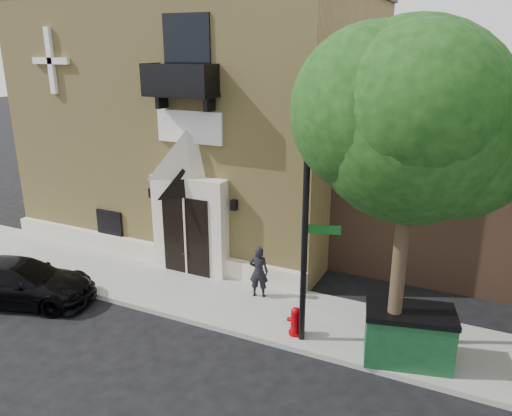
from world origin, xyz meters
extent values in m
plane|color=black|center=(0.00, 0.00, 0.00)|extent=(120.00, 120.00, 0.00)
cube|color=gray|center=(1.00, 1.50, 0.07)|extent=(42.00, 3.00, 0.15)
cube|color=tan|center=(-3.00, 8.00, 4.50)|extent=(12.00, 10.00, 9.00)
cube|color=beige|center=(-3.00, 2.88, 0.45)|extent=(12.00, 0.30, 0.60)
cube|color=beige|center=(-1.00, 2.75, 1.75)|extent=(2.60, 0.55, 3.20)
pyramid|color=beige|center=(-1.00, 2.75, 4.10)|extent=(2.60, 0.55, 1.50)
cube|color=black|center=(-1.00, 2.46, 1.45)|extent=(1.70, 0.06, 2.60)
cube|color=beige|center=(-1.00, 2.42, 1.45)|extent=(0.06, 0.04, 2.60)
cube|color=white|center=(-1.00, 2.94, 4.90)|extent=(2.30, 0.10, 1.00)
cube|color=black|center=(-1.00, 2.55, 5.90)|extent=(2.20, 0.90, 0.10)
cube|color=black|center=(-1.00, 2.12, 6.35)|extent=(2.20, 0.06, 0.90)
cube|color=black|center=(-2.05, 2.55, 6.35)|extent=(0.06, 0.90, 0.90)
cube|color=black|center=(0.05, 2.55, 6.35)|extent=(0.06, 0.90, 0.90)
cube|color=black|center=(-1.00, 2.97, 7.10)|extent=(1.60, 0.08, 2.20)
cube|color=white|center=(-6.50, 2.92, 6.80)|extent=(0.22, 0.14, 2.20)
cube|color=white|center=(-6.50, 2.92, 6.80)|extent=(1.60, 0.14, 0.22)
cube|color=black|center=(-4.60, 2.95, 1.15)|extent=(1.10, 0.10, 1.00)
cube|color=orange|center=(-4.60, 2.98, 1.15)|extent=(0.85, 0.06, 0.75)
cube|color=black|center=(-2.55, 2.88, 2.60)|extent=(0.18, 0.18, 0.32)
cube|color=black|center=(0.55, 2.88, 2.60)|extent=(0.18, 0.18, 0.32)
cylinder|color=#38281C|center=(6.00, 0.45, 2.25)|extent=(0.32, 0.32, 4.20)
sphere|color=#10350E|center=(6.00, 0.45, 5.82)|extent=(4.20, 4.20, 4.20)
sphere|color=#10350E|center=(6.80, 0.75, 5.52)|extent=(3.36, 3.36, 3.36)
sphere|color=#10350E|center=(5.30, 0.25, 6.02)|extent=(3.57, 3.57, 3.57)
sphere|color=#10350E|center=(6.20, -0.25, 6.22)|extent=(3.15, 3.15, 3.15)
imported|color=black|center=(-4.57, -1.07, 0.65)|extent=(4.80, 3.12, 1.29)
cylinder|color=black|center=(3.76, 0.45, 3.06)|extent=(0.15, 0.15, 5.81)
cube|color=#12561B|center=(4.18, 0.58, 3.15)|extent=(0.80, 0.28, 0.21)
cube|color=#12561B|center=(3.63, 0.87, 3.39)|extent=(0.28, 0.80, 0.21)
cylinder|color=#950006|center=(3.54, 0.57, 0.19)|extent=(0.35, 0.35, 0.08)
cylinder|color=#950006|center=(3.54, 0.57, 0.50)|extent=(0.25, 0.25, 0.54)
sphere|color=#950006|center=(3.54, 0.57, 0.79)|extent=(0.25, 0.25, 0.25)
cylinder|color=#950006|center=(3.54, 0.57, 0.54)|extent=(0.44, 0.12, 0.12)
cube|color=#103D1F|center=(6.33, 0.68, 0.75)|extent=(2.18, 1.53, 1.21)
cube|color=black|center=(6.33, 0.68, 1.41)|extent=(2.25, 1.60, 0.13)
imported|color=#455826|center=(-1.03, 2.65, 0.51)|extent=(0.77, 0.71, 0.71)
imported|color=black|center=(1.79, 2.05, 0.94)|extent=(0.65, 0.50, 1.57)
camera|label=1|loc=(7.50, -10.07, 7.29)|focal=35.00mm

